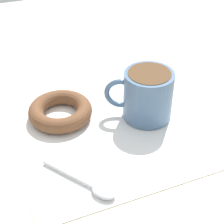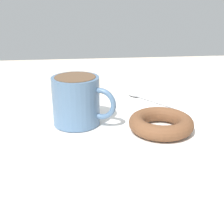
# 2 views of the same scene
# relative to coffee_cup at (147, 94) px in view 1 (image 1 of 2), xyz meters

# --- Properties ---
(ground_plane) EXTENTS (1.20, 1.20, 0.02)m
(ground_plane) POSITION_rel_coffee_cup_xyz_m (0.03, 0.06, -0.06)
(ground_plane) COLOR beige
(napkin) EXTENTS (0.34, 0.34, 0.00)m
(napkin) POSITION_rel_coffee_cup_xyz_m (0.00, 0.06, -0.05)
(napkin) COLOR white
(napkin) RESTS_ON ground_plane
(coffee_cup) EXTENTS (0.08, 0.11, 0.09)m
(coffee_cup) POSITION_rel_coffee_cup_xyz_m (0.00, 0.00, 0.00)
(coffee_cup) COLOR slate
(coffee_cup) RESTS_ON napkin
(donut) EXTENTS (0.11, 0.11, 0.03)m
(donut) POSITION_rel_coffee_cup_xyz_m (0.05, 0.14, -0.03)
(donut) COLOR brown
(donut) RESTS_ON napkin
(spoon) EXTENTS (0.11, 0.09, 0.01)m
(spoon) POSITION_rel_coffee_cup_xyz_m (-0.13, 0.14, -0.04)
(spoon) COLOR silver
(spoon) RESTS_ON napkin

